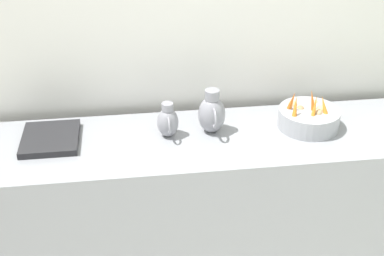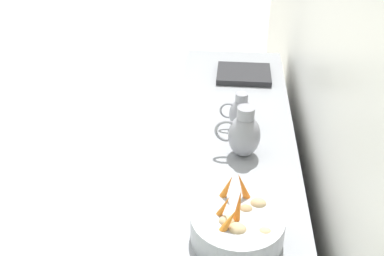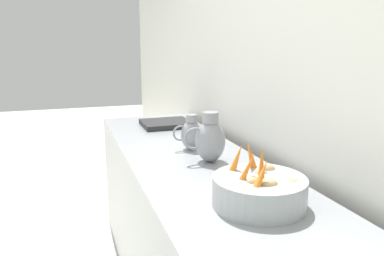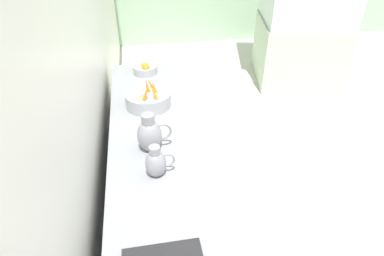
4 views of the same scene
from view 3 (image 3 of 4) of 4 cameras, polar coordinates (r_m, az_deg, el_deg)
The scene contains 6 objects.
tile_wall_left at distance 1.54m, azimuth 24.35°, elevation 13.12°, with size 0.10×7.86×3.00m, color white.
prep_counter at distance 2.02m, azimuth 1.26°, elevation -17.62°, with size 0.66×2.69×0.88m, color gray.
vegetable_colander at distance 1.40m, azimuth 10.15°, elevation -9.26°, with size 0.34×0.34×0.23m.
metal_pitcher_tall at distance 1.87m, azimuth 2.71°, elevation -1.77°, with size 0.21×0.15×0.25m.
metal_pitcher_short at distance 2.09m, azimuth -0.14°, elevation -0.88°, with size 0.17×0.12×0.20m.
counter_sink_basin at distance 2.71m, azimuth -3.97°, elevation 0.68°, with size 0.34×0.30×0.04m, color #232326.
Camera 3 is at (-0.91, 1.64, 1.46)m, focal length 35.08 mm.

